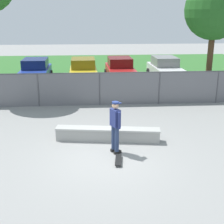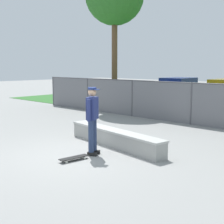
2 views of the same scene
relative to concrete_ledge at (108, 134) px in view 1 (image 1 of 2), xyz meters
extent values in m
plane|color=gray|center=(-0.13, -1.41, -0.26)|extent=(80.00, 80.00, 0.00)
cube|color=#336B2D|center=(-0.13, 15.05, -0.25)|extent=(30.91, 20.00, 0.02)
cube|color=#999993|center=(0.00, 0.00, -0.03)|extent=(3.91, 1.00, 0.44)
cube|color=#ADADA8|center=(0.00, 0.00, 0.22)|extent=(3.95, 1.04, 0.06)
cube|color=black|center=(0.18, -0.96, -0.21)|extent=(0.28, 0.21, 0.10)
cube|color=black|center=(0.27, -1.16, -0.21)|extent=(0.28, 0.21, 0.10)
cylinder|color=navy|center=(0.15, -0.97, 0.28)|extent=(0.15, 0.15, 0.88)
cylinder|color=navy|center=(0.24, -1.17, 0.28)|extent=(0.15, 0.15, 0.88)
cube|color=navy|center=(0.20, -1.07, 1.02)|extent=(0.36, 0.44, 0.60)
cylinder|color=navy|center=(0.09, -0.85, 1.00)|extent=(0.10, 0.10, 0.58)
cylinder|color=navy|center=(0.31, -1.30, 1.00)|extent=(0.10, 0.10, 0.58)
sphere|color=tan|center=(0.20, -1.07, 1.45)|extent=(0.22, 0.22, 0.22)
cylinder|color=navy|center=(0.20, -1.07, 1.55)|extent=(0.23, 0.23, 0.06)
cube|color=navy|center=(0.31, -1.02, 1.53)|extent=(0.19, 0.23, 0.02)
cube|color=black|center=(0.25, -1.78, -0.18)|extent=(0.30, 0.82, 0.02)
cube|color=#B2B2B7|center=(0.21, -2.05, -0.19)|extent=(0.15, 0.08, 0.02)
cube|color=#B2B2B7|center=(0.28, -1.51, -0.19)|extent=(0.15, 0.08, 0.02)
cylinder|color=silver|center=(0.13, -2.03, -0.23)|extent=(0.04, 0.06, 0.05)
cylinder|color=silver|center=(0.30, -2.06, -0.23)|extent=(0.04, 0.06, 0.05)
cylinder|color=silver|center=(0.20, -1.49, -0.23)|extent=(0.04, 0.06, 0.05)
cylinder|color=silver|center=(0.37, -1.52, -0.23)|extent=(0.04, 0.06, 0.05)
cylinder|color=#4C4C51|center=(-3.28, 4.75, 0.62)|extent=(0.07, 0.07, 1.74)
cylinder|color=#4C4C51|center=(-0.13, 4.75, 0.62)|extent=(0.07, 0.07, 1.74)
cylinder|color=#4C4C51|center=(3.02, 4.75, 0.62)|extent=(0.07, 0.07, 1.74)
cylinder|color=#4C4C51|center=(6.17, 4.75, 0.62)|extent=(0.07, 0.07, 1.74)
cylinder|color=#4C4C51|center=(-0.13, 4.75, 1.46)|extent=(18.91, 0.05, 0.05)
cube|color=slate|center=(-0.13, 4.75, 0.62)|extent=(18.91, 0.01, 1.74)
cylinder|color=#47301E|center=(5.99, 5.68, 1.56)|extent=(0.32, 0.32, 3.63)
sphere|color=#21561E|center=(5.99, 5.68, 4.55)|extent=(3.14, 3.14, 3.14)
cube|color=#233D9E|center=(-4.37, 10.46, 0.41)|extent=(1.91, 4.25, 0.70)
cube|color=navy|center=(-4.38, 10.61, 1.08)|extent=(1.65, 2.14, 0.64)
cylinder|color=black|center=(-3.44, 9.19, 0.06)|extent=(0.24, 0.65, 0.64)
cylinder|color=black|center=(-5.24, 9.14, 0.06)|extent=(0.24, 0.65, 0.64)
cylinder|color=black|center=(-3.51, 11.79, 0.06)|extent=(0.24, 0.65, 0.64)
cylinder|color=black|center=(-5.31, 11.74, 0.06)|extent=(0.24, 0.65, 0.64)
cube|color=gold|center=(-1.08, 10.38, 0.41)|extent=(1.91, 4.25, 0.70)
cube|color=#776413|center=(-1.09, 10.53, 1.08)|extent=(1.65, 2.14, 0.64)
cylinder|color=black|center=(-0.15, 9.10, 0.06)|extent=(0.24, 0.65, 0.64)
cylinder|color=black|center=(-1.95, 9.05, 0.06)|extent=(0.24, 0.65, 0.64)
cylinder|color=black|center=(-0.22, 11.70, 0.06)|extent=(0.24, 0.65, 0.64)
cylinder|color=black|center=(-2.02, 11.65, 0.06)|extent=(0.24, 0.65, 0.64)
cube|color=#B21E1E|center=(1.52, 10.70, 0.41)|extent=(1.91, 4.25, 0.70)
cube|color=#621010|center=(1.52, 10.85, 1.08)|extent=(1.65, 2.14, 0.64)
cylinder|color=black|center=(2.45, 9.42, 0.06)|extent=(0.24, 0.65, 0.64)
cylinder|color=black|center=(0.65, 9.37, 0.06)|extent=(0.24, 0.65, 0.64)
cylinder|color=black|center=(2.39, 12.02, 0.06)|extent=(0.24, 0.65, 0.64)
cylinder|color=black|center=(0.59, 11.98, 0.06)|extent=(0.24, 0.65, 0.64)
cube|color=silver|center=(4.79, 10.79, 0.41)|extent=(1.91, 4.25, 0.70)
cube|color=gray|center=(4.79, 10.94, 1.08)|extent=(1.65, 2.14, 0.64)
cylinder|color=black|center=(5.73, 9.51, 0.06)|extent=(0.24, 0.65, 0.64)
cylinder|color=black|center=(3.93, 9.47, 0.06)|extent=(0.24, 0.65, 0.64)
cylinder|color=black|center=(5.66, 12.12, 0.06)|extent=(0.24, 0.65, 0.64)
cylinder|color=black|center=(3.86, 12.07, 0.06)|extent=(0.24, 0.65, 0.64)
camera|label=1|loc=(-0.60, -10.57, 4.33)|focal=48.40mm
camera|label=2|loc=(6.32, -6.76, 2.15)|focal=50.52mm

